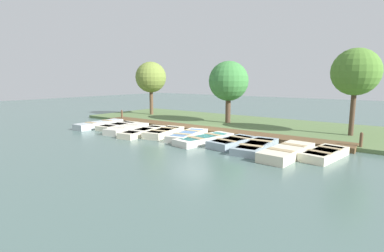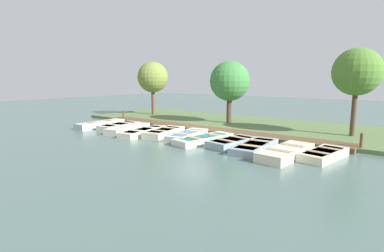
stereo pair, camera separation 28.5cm
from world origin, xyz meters
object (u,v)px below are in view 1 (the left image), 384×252
Objects in this scene: mooring_post_far at (361,142)px; park_tree_center at (356,72)px; rowboat_6 at (204,139)px; rowboat_9 at (287,152)px; mooring_post_near at (122,115)px; park_tree_left at (229,81)px; rowboat_0 at (99,124)px; rowboat_1 at (118,126)px; rowboat_10 at (324,154)px; park_tree_far_left at (151,77)px; rowboat_7 at (233,142)px; rowboat_8 at (256,146)px; rowboat_2 at (127,129)px; rowboat_4 at (164,132)px; rowboat_3 at (143,132)px; rowboat_5 at (188,135)px.

park_tree_center is at bearing -163.12° from mooring_post_far.
park_tree_center reaches higher than rowboat_6.
rowboat_9 is 3.92× the size of mooring_post_near.
park_tree_left is (-5.87, -1.98, 2.99)m from rowboat_6.
rowboat_1 is (-0.53, 1.35, -0.05)m from rowboat_0.
park_tree_center reaches higher than rowboat_0.
park_tree_left reaches higher than rowboat_9.
park_tree_far_left reaches higher than rowboat_10.
rowboat_0 is 8.72m from rowboat_6.
rowboat_7 is 0.84× the size of rowboat_8.
rowboat_1 is at bearing 45.42° from mooring_post_near.
rowboat_2 is (0.54, 1.57, 0.04)m from rowboat_1.
rowboat_7 is at bearing 80.69° from rowboat_4.
park_tree_center is (0.53, 16.10, 0.23)m from park_tree_far_left.
rowboat_0 is 9.59m from park_tree_left.
park_tree_far_left is at bearing -177.71° from mooring_post_near.
rowboat_9 is 0.73× the size of park_tree_far_left.
park_tree_center reaches higher than rowboat_1.
park_tree_far_left is at bearing -158.19° from rowboat_2.
rowboat_3 is at bearing 76.29° from rowboat_2.
rowboat_0 is 10.35m from rowboat_7.
mooring_post_near is at bearing -94.38° from rowboat_7.
rowboat_6 is 1.63m from rowboat_7.
mooring_post_near is at bearing -139.76° from rowboat_1.
park_tree_far_left is (-6.20, -12.97, 3.29)m from rowboat_8.
rowboat_5 is at bearing -79.18° from rowboat_10.
rowboat_6 is 0.74× the size of park_tree_center.
rowboat_0 is 13.28m from rowboat_9.
rowboat_8 is at bearing 79.56° from rowboat_4.
rowboat_2 reaches higher than rowboat_7.
rowboat_5 is 4.26m from rowboat_8.
rowboat_6 is (0.14, 3.01, -0.02)m from rowboat_4.
rowboat_1 is 0.83× the size of rowboat_6.
rowboat_9 is 16.35m from park_tree_far_left.
mooring_post_far reaches higher than rowboat_9.
rowboat_4 is 0.92× the size of rowboat_5.
rowboat_2 reaches higher than rowboat_8.
rowboat_6 is at bearing 82.83° from rowboat_1.
rowboat_7 is at bearing 62.44° from park_tree_far_left.
rowboat_0 is 1.18× the size of rowboat_1.
park_tree_far_left reaches higher than mooring_post_far.
mooring_post_far is (0.00, 16.86, 0.00)m from mooring_post_near.
park_tree_center reaches higher than mooring_post_near.
park_tree_left is (-5.61, 5.39, 3.01)m from rowboat_1.
rowboat_7 is at bearing 77.36° from mooring_post_near.
rowboat_2 is at bearing 87.29° from rowboat_0.
mooring_post_far reaches higher than rowboat_0.
rowboat_10 reaches higher than rowboat_8.
rowboat_9 reaches higher than rowboat_10.
rowboat_6 is at bearing -75.68° from rowboat_7.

